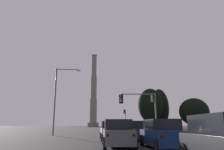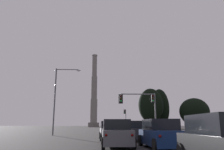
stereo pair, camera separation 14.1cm
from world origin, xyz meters
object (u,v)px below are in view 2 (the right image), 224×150
at_px(suv_center_lane_front, 110,131).
at_px(street_lamp, 59,94).
at_px(suv_right_lane_second, 160,134).
at_px(traffic_light_overhead_right, 143,103).
at_px(suv_center_lane_second, 116,133).
at_px(smokestack, 94,98).
at_px(suv_right_lane_front, 138,131).
at_px(traffic_light_far_right, 125,116).

distance_m(suv_center_lane_front, street_lamp, 13.01).
height_order(suv_right_lane_second, traffic_light_overhead_right, traffic_light_overhead_right).
distance_m(suv_center_lane_front, suv_center_lane_second, 7.21).
height_order(suv_center_lane_second, smokestack, smokestack).
bearing_deg(smokestack, street_lamp, -90.79).
relative_size(suv_center_lane_second, traffic_light_overhead_right, 0.87).
height_order(suv_right_lane_front, traffic_light_far_right, traffic_light_far_right).
bearing_deg(suv_center_lane_front, suv_right_lane_second, -71.81).
relative_size(suv_right_lane_front, traffic_light_overhead_right, 0.87).
xyz_separation_m(traffic_light_far_right, traffic_light_overhead_right, (-1.60, -37.17, 0.35)).
distance_m(street_lamp, smokestack, 105.16).
xyz_separation_m(suv_center_lane_front, street_lamp, (-7.25, 9.51, 5.12)).
bearing_deg(suv_center_lane_second, suv_right_lane_second, -23.54).
bearing_deg(smokestack, suv_center_lane_second, -87.16).
xyz_separation_m(suv_center_lane_second, street_lamp, (-7.45, 16.72, 5.12)).
height_order(suv_right_lane_front, street_lamp, street_lamp).
xyz_separation_m(suv_right_lane_second, street_lamp, (-10.29, 17.92, 5.12)).
distance_m(suv_center_lane_second, suv_right_lane_front, 6.33).
bearing_deg(street_lamp, smokestack, 89.21).
bearing_deg(street_lamp, suv_center_lane_second, -65.99).
height_order(traffic_light_far_right, smokestack, smokestack).
xyz_separation_m(suv_right_lane_front, traffic_light_overhead_right, (1.92, 7.41, 3.40)).
bearing_deg(suv_center_lane_second, smokestack, 92.25).
distance_m(suv_center_lane_second, traffic_light_overhead_right, 14.35).
relative_size(suv_center_lane_second, smokestack, 0.11).
height_order(suv_right_lane_second, street_lamp, street_lamp).
distance_m(suv_right_lane_second, suv_right_lane_front, 7.01).
height_order(suv_right_lane_front, smokestack, smokestack).
relative_size(suv_right_lane_second, smokestack, 0.11).
bearing_deg(suv_center_lane_front, street_lamp, 125.67).
bearing_deg(suv_center_lane_front, traffic_light_overhead_right, 50.58).
bearing_deg(traffic_light_far_right, suv_center_lane_second, -96.85).
height_order(street_lamp, smokestack, smokestack).
bearing_deg(street_lamp, traffic_light_far_right, 68.15).
height_order(suv_right_lane_second, suv_center_lane_front, same).
distance_m(suv_right_lane_second, street_lamp, 21.29).
xyz_separation_m(traffic_light_overhead_right, street_lamp, (-11.90, 3.51, 1.72)).
bearing_deg(street_lamp, suv_right_lane_front, -47.56).
height_order(suv_right_lane_second, smokestack, smokestack).
distance_m(traffic_light_overhead_right, smokestack, 109.34).
bearing_deg(traffic_light_overhead_right, traffic_light_far_right, 87.53).
height_order(suv_right_lane_second, suv_right_lane_front, same).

